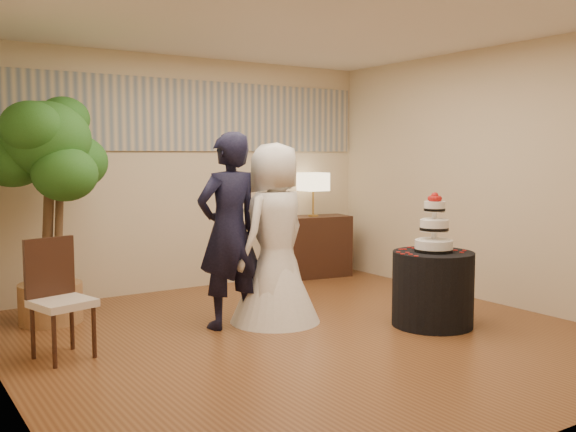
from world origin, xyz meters
TOP-DOWN VIEW (x-y plane):
  - floor at (0.00, 0.00)m, footprint 5.00×5.00m
  - ceiling at (0.00, 0.00)m, footprint 5.00×5.00m
  - wall_back at (0.00, 2.50)m, footprint 5.00×0.06m
  - wall_front at (0.00, -2.50)m, footprint 5.00×0.06m
  - wall_right at (2.50, 0.00)m, footprint 0.06×5.00m
  - mural_border at (0.00, 2.48)m, footprint 4.90×0.02m
  - groom at (-0.42, 0.62)m, footprint 0.72×0.52m
  - bride at (0.05, 0.56)m, footprint 1.14×1.14m
  - cake_table at (1.23, -0.40)m, footprint 0.95×0.95m
  - wedding_cake at (1.23, -0.40)m, footprint 0.37×0.37m
  - console at (1.71, 2.25)m, footprint 1.03×0.58m
  - table_lamp at (1.71, 2.25)m, footprint 0.32×0.32m
  - ficus_tree at (-1.80, 1.72)m, footprint 1.51×1.51m
  - side_chair at (-1.98, 0.51)m, footprint 0.55×0.56m

SIDE VIEW (x-z plane):
  - floor at x=0.00m, z-range 0.00..0.00m
  - cake_table at x=1.23m, z-range 0.00..0.71m
  - console at x=1.71m, z-range 0.00..0.81m
  - side_chair at x=-1.98m, z-range 0.00..0.96m
  - bride at x=0.05m, z-range 0.00..1.75m
  - groom at x=-0.42m, z-range 0.00..1.84m
  - wedding_cake at x=1.23m, z-range 0.71..1.28m
  - table_lamp at x=1.71m, z-range 0.81..1.39m
  - ficus_tree at x=-1.80m, z-range 0.00..2.26m
  - wall_back at x=0.00m, z-range 0.00..2.80m
  - wall_front at x=0.00m, z-range 0.00..2.80m
  - wall_right at x=2.50m, z-range 0.00..2.80m
  - mural_border at x=0.00m, z-range 1.68..2.52m
  - ceiling at x=0.00m, z-range 2.80..2.80m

